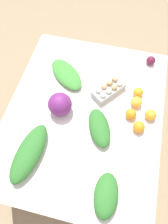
{
  "coord_description": "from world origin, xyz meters",
  "views": [
    {
      "loc": [
        0.7,
        0.17,
        2.03
      ],
      "look_at": [
        0.0,
        0.0,
        0.73
      ],
      "focal_mm": 35.0,
      "sensor_mm": 36.0,
      "label": 1
    }
  ],
  "objects_px": {
    "greens_bunch_dandelion": "(29,153)",
    "beet_root": "(151,61)",
    "greens_bunch_beet_tops": "(106,195)",
    "egg_carton": "(109,89)",
    "orange_1": "(137,102)",
    "greens_bunch_scallion": "(66,74)",
    "cabbage_purple": "(60,104)",
    "greens_bunch_kale": "(99,128)",
    "orange_2": "(131,114)",
    "orange_4": "(139,127)",
    "orange_3": "(138,92)",
    "orange_0": "(151,115)"
  },
  "relations": [
    {
      "from": "greens_bunch_dandelion",
      "to": "beet_root",
      "type": "distance_m",
      "value": 1.13
    },
    {
      "from": "greens_bunch_beet_tops",
      "to": "beet_root",
      "type": "bearing_deg",
      "value": 171.75
    },
    {
      "from": "egg_carton",
      "to": "orange_1",
      "type": "height_order",
      "value": "egg_carton"
    },
    {
      "from": "greens_bunch_scallion",
      "to": "orange_1",
      "type": "bearing_deg",
      "value": 76.87
    },
    {
      "from": "cabbage_purple",
      "to": "orange_1",
      "type": "xyz_separation_m",
      "value": [
        -0.17,
        0.5,
        -0.04
      ]
    },
    {
      "from": "greens_bunch_kale",
      "to": "orange_2",
      "type": "bearing_deg",
      "value": 128.71
    },
    {
      "from": "greens_bunch_beet_tops",
      "to": "beet_root",
      "type": "relative_size",
      "value": 3.69
    },
    {
      "from": "greens_bunch_kale",
      "to": "orange_4",
      "type": "xyz_separation_m",
      "value": [
        -0.06,
        0.25,
        -0.0
      ]
    },
    {
      "from": "cabbage_purple",
      "to": "greens_bunch_dandelion",
      "type": "distance_m",
      "value": 0.37
    },
    {
      "from": "greens_bunch_dandelion",
      "to": "orange_2",
      "type": "height_order",
      "value": "greens_bunch_dandelion"
    },
    {
      "from": "cabbage_purple",
      "to": "beet_root",
      "type": "distance_m",
      "value": 0.8
    },
    {
      "from": "cabbage_purple",
      "to": "orange_3",
      "type": "relative_size",
      "value": 2.27
    },
    {
      "from": "greens_bunch_kale",
      "to": "orange_3",
      "type": "xyz_separation_m",
      "value": [
        -0.34,
        0.21,
        -0.01
      ]
    },
    {
      "from": "greens_bunch_scallion",
      "to": "greens_bunch_beet_tops",
      "type": "height_order",
      "value": "greens_bunch_beet_tops"
    },
    {
      "from": "greens_bunch_dandelion",
      "to": "greens_bunch_beet_tops",
      "type": "relative_size",
      "value": 1.56
    },
    {
      "from": "orange_4",
      "to": "orange_3",
      "type": "bearing_deg",
      "value": -172.48
    },
    {
      "from": "cabbage_purple",
      "to": "greens_bunch_kale",
      "type": "distance_m",
      "value": 0.3
    },
    {
      "from": "greens_bunch_kale",
      "to": "greens_bunch_dandelion",
      "type": "bearing_deg",
      "value": -54.8
    },
    {
      "from": "cabbage_purple",
      "to": "greens_bunch_beet_tops",
      "type": "bearing_deg",
      "value": 40.16
    },
    {
      "from": "cabbage_purple",
      "to": "egg_carton",
      "type": "distance_m",
      "value": 0.37
    },
    {
      "from": "greens_bunch_kale",
      "to": "beet_root",
      "type": "bearing_deg",
      "value": 157.49
    },
    {
      "from": "beet_root",
      "to": "orange_1",
      "type": "height_order",
      "value": "orange_1"
    },
    {
      "from": "orange_1",
      "to": "orange_3",
      "type": "relative_size",
      "value": 1.08
    },
    {
      "from": "greens_bunch_scallion",
      "to": "greens_bunch_kale",
      "type": "xyz_separation_m",
      "value": [
        0.38,
        0.33,
        0.01
      ]
    },
    {
      "from": "cabbage_purple",
      "to": "greens_bunch_scallion",
      "type": "relative_size",
      "value": 0.48
    },
    {
      "from": "greens_bunch_dandelion",
      "to": "beet_root",
      "type": "bearing_deg",
      "value": 144.81
    },
    {
      "from": "greens_bunch_kale",
      "to": "orange_1",
      "type": "bearing_deg",
      "value": 140.13
    },
    {
      "from": "cabbage_purple",
      "to": "orange_1",
      "type": "height_order",
      "value": "cabbage_purple"
    },
    {
      "from": "egg_carton",
      "to": "beet_root",
      "type": "distance_m",
      "value": 0.44
    },
    {
      "from": "greens_bunch_scallion",
      "to": "orange_4",
      "type": "xyz_separation_m",
      "value": [
        0.31,
        0.58,
        0.01
      ]
    },
    {
      "from": "orange_1",
      "to": "orange_4",
      "type": "xyz_separation_m",
      "value": [
        0.19,
        0.04,
        0.0
      ]
    },
    {
      "from": "cabbage_purple",
      "to": "greens_bunch_dandelion",
      "type": "xyz_separation_m",
      "value": [
        0.35,
        -0.09,
        -0.03
      ]
    },
    {
      "from": "beet_root",
      "to": "orange_2",
      "type": "bearing_deg",
      "value": -9.67
    },
    {
      "from": "greens_bunch_dandelion",
      "to": "greens_bunch_scallion",
      "type": "relative_size",
      "value": 1.19
    },
    {
      "from": "egg_carton",
      "to": "greens_bunch_beet_tops",
      "type": "bearing_deg",
      "value": 46.97
    },
    {
      "from": "greens_bunch_kale",
      "to": "greens_bunch_beet_tops",
      "type": "bearing_deg",
      "value": 16.76
    },
    {
      "from": "orange_2",
      "to": "orange_4",
      "type": "relative_size",
      "value": 0.97
    },
    {
      "from": "egg_carton",
      "to": "orange_4",
      "type": "relative_size",
      "value": 3.34
    },
    {
      "from": "beet_root",
      "to": "orange_1",
      "type": "distance_m",
      "value": 0.41
    },
    {
      "from": "greens_bunch_beet_tops",
      "to": "orange_0",
      "type": "xyz_separation_m",
      "value": [
        -0.57,
        0.2,
        -0.01
      ]
    },
    {
      "from": "greens_bunch_kale",
      "to": "orange_0",
      "type": "distance_m",
      "value": 0.36
    },
    {
      "from": "beet_root",
      "to": "orange_3",
      "type": "xyz_separation_m",
      "value": [
        0.32,
        -0.06,
        0.0
      ]
    },
    {
      "from": "greens_bunch_kale",
      "to": "greens_bunch_beet_tops",
      "type": "relative_size",
      "value": 1.1
    },
    {
      "from": "orange_0",
      "to": "orange_4",
      "type": "xyz_separation_m",
      "value": [
        0.11,
        -0.07,
        0.0
      ]
    },
    {
      "from": "greens_bunch_dandelion",
      "to": "beet_root",
      "type": "relative_size",
      "value": 5.77
    },
    {
      "from": "greens_bunch_kale",
      "to": "orange_2",
      "type": "height_order",
      "value": "greens_bunch_kale"
    },
    {
      "from": "orange_1",
      "to": "orange_3",
      "type": "bearing_deg",
      "value": 178.5
    },
    {
      "from": "greens_bunch_scallion",
      "to": "egg_carton",
      "type": "bearing_deg",
      "value": 78.4
    },
    {
      "from": "egg_carton",
      "to": "orange_4",
      "type": "distance_m",
      "value": 0.35
    },
    {
      "from": "beet_root",
      "to": "orange_4",
      "type": "xyz_separation_m",
      "value": [
        0.59,
        -0.02,
        0.0
      ]
    }
  ]
}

